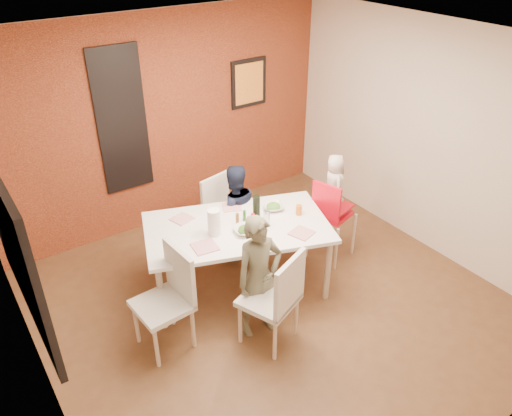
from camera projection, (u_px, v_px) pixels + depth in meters
ground at (272, 303)px, 5.36m from camera, size 4.50×4.50×0.00m
ceiling at (277, 47)px, 3.97m from camera, size 4.50×4.50×0.02m
wall_back at (168, 122)px, 6.26m from camera, size 4.50×0.02×2.70m
wall_front at (490, 341)px, 3.08m from camera, size 4.50×0.02×2.70m
wall_left at (22, 281)px, 3.57m from camera, size 0.02×4.50×2.70m
wall_right at (431, 140)px, 5.76m from camera, size 0.02×4.50×2.70m
brick_accent_wall at (169, 122)px, 6.24m from camera, size 4.50×0.02×2.70m
picture_window_frame at (13, 244)px, 3.62m from camera, size 0.05×1.70×1.30m
picture_window_pane at (15, 243)px, 3.63m from camera, size 0.02×1.55×1.15m
glassblock_strip at (122, 121)px, 5.86m from camera, size 0.55×0.03×1.70m
glassblock_surround at (122, 121)px, 5.86m from camera, size 0.60×0.03×1.76m
art_print_frame at (249, 83)px, 6.66m from camera, size 0.54×0.03×0.64m
art_print_canvas at (249, 83)px, 6.65m from camera, size 0.44×0.01×0.54m
dining_table at (237, 231)px, 5.25m from camera, size 2.16×1.65×0.80m
chair_near at (277, 296)px, 4.60m from camera, size 0.62×0.62×1.04m
chair_far at (222, 210)px, 6.02m from camera, size 0.52×0.52×0.94m
chair_left at (170, 294)px, 4.62m from camera, size 0.51×0.51×1.03m
high_chair at (331, 213)px, 5.77m from camera, size 0.54×0.54×1.04m
child_near at (259, 277)px, 4.72m from camera, size 0.50×0.35×1.30m
child_far at (234, 213)px, 5.82m from camera, size 0.68×0.59×1.20m
toddler at (334, 185)px, 5.61m from camera, size 0.35×0.42×0.73m
plate_near_left at (205, 247)px, 4.88m from camera, size 0.26×0.26×0.01m
plate_far_mid at (232, 207)px, 5.54m from camera, size 0.27×0.27×0.01m
plate_near_right at (302, 233)px, 5.09m from camera, size 0.27×0.27×0.01m
plate_far_left at (182, 219)px, 5.33m from camera, size 0.25×0.25×0.01m
salad_bowl_a at (245, 230)px, 5.09m from camera, size 0.29×0.29×0.06m
salad_bowl_b at (273, 207)px, 5.49m from camera, size 0.30×0.30×0.06m
wine_bottle at (256, 208)px, 5.24m from camera, size 0.08×0.08×0.29m
wine_glass_a at (249, 228)px, 5.02m from camera, size 0.06×0.06×0.18m
wine_glass_b at (267, 219)px, 5.16m from camera, size 0.07×0.07×0.19m
paper_towel_roll at (214, 222)px, 5.01m from camera, size 0.13×0.13×0.29m
condiment_red at (253, 220)px, 5.18m from camera, size 0.04×0.04×0.15m
condiment_green at (244, 216)px, 5.27m from camera, size 0.03×0.03×0.13m
condiment_brown at (237, 219)px, 5.20m from camera, size 0.04×0.04×0.14m
sippy_cup at (299, 210)px, 5.38m from camera, size 0.07×0.07×0.11m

